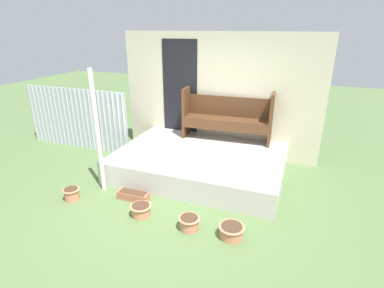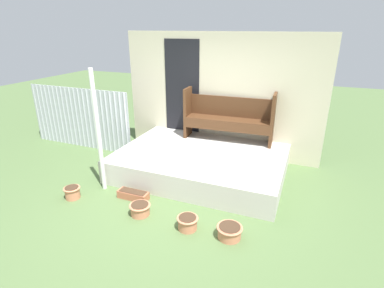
% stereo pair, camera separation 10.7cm
% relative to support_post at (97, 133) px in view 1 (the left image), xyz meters
% --- Properties ---
extents(ground_plane, '(24.00, 24.00, 0.00)m').
position_rel_support_post_xyz_m(ground_plane, '(1.26, 0.11, -1.05)').
color(ground_plane, '#516B3D').
extents(porch_slab, '(3.12, 2.19, 0.44)m').
position_rel_support_post_xyz_m(porch_slab, '(1.38, 1.20, -0.83)').
color(porch_slab, beige).
rests_on(porch_slab, ground_plane).
extents(house_wall, '(4.32, 0.08, 2.60)m').
position_rel_support_post_xyz_m(house_wall, '(1.34, 2.32, 0.26)').
color(house_wall, beige).
rests_on(house_wall, ground_plane).
extents(fence_corrugated, '(2.69, 0.05, 1.40)m').
position_rel_support_post_xyz_m(fence_corrugated, '(-1.74, 1.48, -0.35)').
color(fence_corrugated, '#ADB2B7').
rests_on(fence_corrugated, ground_plane).
extents(support_post, '(0.07, 0.07, 2.10)m').
position_rel_support_post_xyz_m(support_post, '(0.00, 0.00, 0.00)').
color(support_post, white).
rests_on(support_post, ground_plane).
extents(bench, '(1.86, 0.49, 1.06)m').
position_rel_support_post_xyz_m(bench, '(1.66, 2.07, -0.08)').
color(bench, '#4C2D19').
rests_on(bench, porch_slab).
extents(flower_pot_left, '(0.27, 0.27, 0.21)m').
position_rel_support_post_xyz_m(flower_pot_left, '(-0.29, -0.46, -0.94)').
color(flower_pot_left, tan).
rests_on(flower_pot_left, ground_plane).
extents(flower_pot_middle, '(0.33, 0.33, 0.18)m').
position_rel_support_post_xyz_m(flower_pot_middle, '(1.00, -0.45, -0.95)').
color(flower_pot_middle, tan).
rests_on(flower_pot_middle, ground_plane).
extents(flower_pot_right, '(0.31, 0.31, 0.19)m').
position_rel_support_post_xyz_m(flower_pot_right, '(1.81, -0.50, -0.94)').
color(flower_pot_right, tan).
rests_on(flower_pot_right, ground_plane).
extents(flower_pot_far_right, '(0.36, 0.36, 0.18)m').
position_rel_support_post_xyz_m(flower_pot_far_right, '(2.41, -0.46, -0.95)').
color(flower_pot_far_right, tan).
rests_on(flower_pot_far_right, ground_plane).
extents(planter_box_rect, '(0.53, 0.18, 0.14)m').
position_rel_support_post_xyz_m(planter_box_rect, '(0.66, -0.10, -0.98)').
color(planter_box_rect, '#B76647').
rests_on(planter_box_rect, ground_plane).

